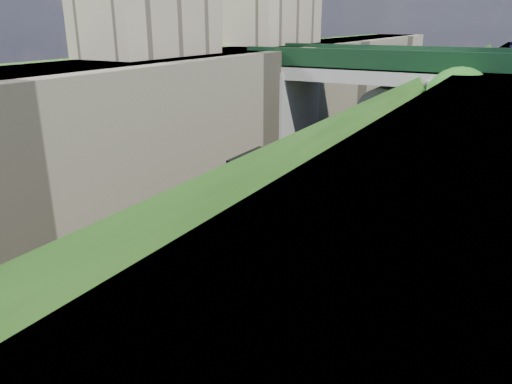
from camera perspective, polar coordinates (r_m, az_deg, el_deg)
ground at (r=15.06m, az=-16.63°, el=-17.81°), size 160.00×160.00×0.00m
trackbed at (r=30.81m, az=10.31°, el=2.24°), size 10.00×90.00×0.20m
retaining_wall at (r=32.12m, az=1.24°, el=9.46°), size 1.00×90.00×7.00m
street_plateau_left at (r=33.86m, az=-4.10°, el=9.91°), size 6.00×90.00×7.00m
embankment_slope at (r=29.63m, az=20.17°, el=5.98°), size 4.88×90.00×6.61m
track_left at (r=31.42m, az=6.87°, el=3.02°), size 2.50×90.00×0.20m
track_right at (r=30.43m, az=12.46°, el=2.17°), size 2.50×90.00×0.20m
road_bridge at (r=33.47m, az=14.53°, el=10.25°), size 16.00×6.40×7.25m
building_far at (r=42.87m, az=1.58°, el=20.57°), size 5.00×10.00×6.00m
building_near at (r=28.90m, az=-12.05°, el=18.96°), size 4.00×8.00×4.00m
tree at (r=28.76m, az=22.31°, el=9.25°), size 3.60×3.80×6.60m
locomotive at (r=16.78m, az=-2.28°, el=-5.43°), size 3.10×10.22×3.83m
tender at (r=23.07m, az=7.16°, el=0.64°), size 2.70×6.00×3.05m
coach_front at (r=34.64m, az=15.06°, el=7.08°), size 2.90×18.00×3.70m
coach_middle at (r=52.87m, az=20.22°, el=10.51°), size 2.90×18.00×3.70m
coach_rear at (r=71.40m, az=22.76°, el=12.14°), size 2.90×18.00×3.70m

